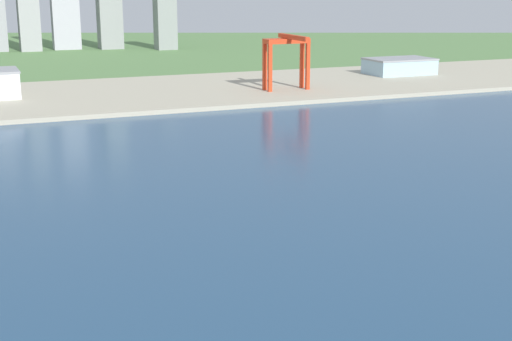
% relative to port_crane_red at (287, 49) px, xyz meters
% --- Properties ---
extents(ground_plane, '(2400.00, 2400.00, 0.00)m').
position_rel_port_crane_red_xyz_m(ground_plane, '(-108.88, -160.93, -27.10)').
color(ground_plane, '#557D46').
extents(water_bay, '(840.00, 360.00, 0.15)m').
position_rel_port_crane_red_xyz_m(water_bay, '(-108.88, -220.93, -27.03)').
color(water_bay, navy).
rests_on(water_bay, ground).
extents(industrial_pier, '(840.00, 140.00, 2.50)m').
position_rel_port_crane_red_xyz_m(industrial_pier, '(-108.88, 29.07, -25.85)').
color(industrial_pier, '#ACA58E').
rests_on(industrial_pier, ground).
extents(port_crane_red, '(27.50, 37.85, 33.60)m').
position_rel_port_crane_red_xyz_m(port_crane_red, '(0.00, 0.00, 0.00)').
color(port_crane_red, red).
rests_on(port_crane_red, industrial_pier).
extents(warehouse_annex, '(46.47, 30.42, 11.39)m').
position_rel_port_crane_red_xyz_m(warehouse_annex, '(108.29, 42.71, -18.89)').
color(warehouse_annex, '#99BCD1').
rests_on(warehouse_annex, industrial_pier).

